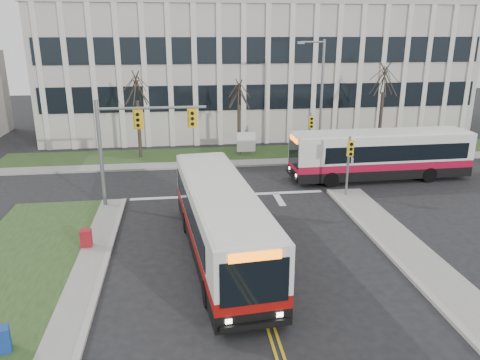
% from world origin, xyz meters
% --- Properties ---
extents(ground, '(120.00, 120.00, 0.00)m').
position_xyz_m(ground, '(0.00, 0.00, 0.00)').
color(ground, black).
rests_on(ground, ground).
extents(sidewalk_west, '(1.20, 26.00, 0.14)m').
position_xyz_m(sidewalk_west, '(-7.00, -5.00, 0.07)').
color(sidewalk_west, '#9E9B93').
rests_on(sidewalk_west, ground).
extents(sidewalk_east, '(2.00, 26.00, 0.14)m').
position_xyz_m(sidewalk_east, '(7.50, -5.00, 0.07)').
color(sidewalk_east, '#9E9B93').
rests_on(sidewalk_east, ground).
extents(sidewalk_cross, '(44.00, 1.60, 0.14)m').
position_xyz_m(sidewalk_cross, '(5.00, 15.20, 0.07)').
color(sidewalk_cross, '#9E9B93').
rests_on(sidewalk_cross, ground).
extents(building_lawn, '(44.00, 5.00, 0.12)m').
position_xyz_m(building_lawn, '(5.00, 18.00, 0.06)').
color(building_lawn, '#27421C').
rests_on(building_lawn, ground).
extents(office_building, '(40.00, 16.00, 12.00)m').
position_xyz_m(office_building, '(5.00, 30.00, 6.00)').
color(office_building, beige).
rests_on(office_building, ground).
extents(mast_arm_signal, '(6.11, 0.38, 6.20)m').
position_xyz_m(mast_arm_signal, '(-5.62, 7.16, 4.26)').
color(mast_arm_signal, slate).
rests_on(mast_arm_signal, ground).
extents(signal_pole_near, '(0.34, 0.39, 3.80)m').
position_xyz_m(signal_pole_near, '(7.20, 6.90, 2.50)').
color(signal_pole_near, slate).
rests_on(signal_pole_near, ground).
extents(signal_pole_far, '(0.34, 0.39, 3.80)m').
position_xyz_m(signal_pole_far, '(7.20, 15.40, 2.50)').
color(signal_pole_far, slate).
rests_on(signal_pole_far, ground).
extents(streetlight, '(2.15, 0.25, 9.20)m').
position_xyz_m(streetlight, '(8.03, 16.20, 5.19)').
color(streetlight, slate).
rests_on(streetlight, ground).
extents(directory_sign, '(1.50, 0.12, 2.00)m').
position_xyz_m(directory_sign, '(2.50, 17.50, 1.17)').
color(directory_sign, slate).
rests_on(directory_sign, ground).
extents(tree_left, '(1.80, 1.80, 7.70)m').
position_xyz_m(tree_left, '(-6.00, 18.00, 5.51)').
color(tree_left, '#42352B').
rests_on(tree_left, ground).
extents(tree_mid, '(1.80, 1.80, 6.82)m').
position_xyz_m(tree_mid, '(2.00, 18.20, 4.88)').
color(tree_mid, '#42352B').
rests_on(tree_mid, ground).
extents(tree_right, '(1.80, 1.80, 8.25)m').
position_xyz_m(tree_right, '(14.00, 18.00, 5.91)').
color(tree_right, '#42352B').
rests_on(tree_right, ground).
extents(bus_main, '(3.74, 12.43, 3.27)m').
position_xyz_m(bus_main, '(-1.21, 0.02, 1.63)').
color(bus_main, silver).
rests_on(bus_main, ground).
extents(bus_cross, '(12.27, 2.91, 3.26)m').
position_xyz_m(bus_cross, '(10.70, 10.23, 1.63)').
color(bus_cross, silver).
rests_on(bus_cross, ground).
extents(newspaper_box_blue, '(0.61, 0.58, 0.95)m').
position_xyz_m(newspaper_box_blue, '(-8.65, -5.82, 0.47)').
color(newspaper_box_blue, navy).
rests_on(newspaper_box_blue, ground).
extents(newspaper_box_red, '(0.52, 0.47, 0.95)m').
position_xyz_m(newspaper_box_red, '(-7.37, 1.60, 0.47)').
color(newspaper_box_red, maroon).
rests_on(newspaper_box_red, ground).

